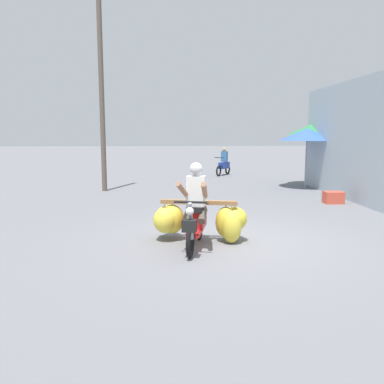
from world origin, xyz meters
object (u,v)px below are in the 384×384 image
object	(u,v)px
market_umbrella_near_shop	(312,129)
motorbike_main_loaded	(198,218)
market_umbrella_further_along	(307,134)
produce_crate	(333,197)
motorbike_distant_ahead_left	(224,164)
utility_pole	(102,95)

from	to	relation	value
market_umbrella_near_shop	motorbike_main_loaded	bearing A→B (deg)	-122.48
market_umbrella_further_along	produce_crate	xyz separation A→B (m)	(-0.30, -3.38, -1.89)
motorbike_distant_ahead_left	utility_pole	distance (m)	7.95
motorbike_main_loaded	motorbike_distant_ahead_left	xyz separation A→B (m)	(2.26, 12.47, 0.09)
motorbike_distant_ahead_left	market_umbrella_further_along	xyz separation A→B (m)	(2.47, -5.00, 1.50)
motorbike_distant_ahead_left	produce_crate	bearing A→B (deg)	-75.49
market_umbrella_near_shop	utility_pole	world-z (taller)	utility_pole
motorbike_distant_ahead_left	market_umbrella_further_along	world-z (taller)	market_umbrella_further_along
motorbike_distant_ahead_left	produce_crate	world-z (taller)	motorbike_distant_ahead_left
motorbike_distant_ahead_left	utility_pole	bearing A→B (deg)	-134.47
motorbike_main_loaded	market_umbrella_further_along	xyz separation A→B (m)	(4.73, 7.47, 1.59)
market_umbrella_near_shop	motorbike_distant_ahead_left	bearing A→B (deg)	123.77
market_umbrella_near_shop	produce_crate	world-z (taller)	market_umbrella_near_shop
motorbike_distant_ahead_left	utility_pole	xyz separation A→B (m)	(-5.18, -5.28, 2.90)
market_umbrella_further_along	produce_crate	bearing A→B (deg)	-95.05
motorbike_main_loaded	motorbike_distant_ahead_left	world-z (taller)	motorbike_main_loaded
motorbike_main_loaded	produce_crate	world-z (taller)	motorbike_main_loaded
market_umbrella_near_shop	market_umbrella_further_along	distance (m)	0.81
market_umbrella_near_shop	produce_crate	bearing A→B (deg)	-100.36
market_umbrella_further_along	utility_pole	world-z (taller)	utility_pole
market_umbrella_further_along	utility_pole	size ratio (longest dim) A/B	0.33
motorbike_main_loaded	produce_crate	bearing A→B (deg)	42.66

